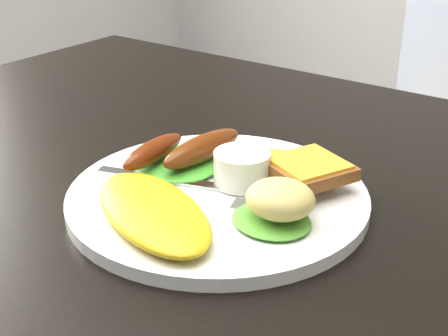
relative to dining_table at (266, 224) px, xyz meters
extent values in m
cube|color=black|center=(0.00, 0.00, 0.00)|extent=(1.20, 0.80, 0.04)
cube|color=tan|center=(-0.10, 0.91, -0.28)|extent=(0.41, 0.41, 0.04)
cylinder|color=white|center=(-0.04, -0.02, 0.03)|extent=(0.28, 0.28, 0.01)
ellipsoid|color=#338F22|center=(-0.10, 0.00, 0.04)|extent=(0.11, 0.10, 0.01)
ellipsoid|color=#508C30|center=(0.03, -0.04, 0.04)|extent=(0.08, 0.08, 0.01)
ellipsoid|color=gold|center=(-0.05, -0.10, 0.04)|extent=(0.18, 0.14, 0.02)
ellipsoid|color=maroon|center=(-0.12, -0.02, 0.05)|extent=(0.03, 0.09, 0.02)
ellipsoid|color=#602206|center=(-0.08, 0.01, 0.05)|extent=(0.03, 0.11, 0.03)
cylinder|color=white|center=(-0.03, 0.00, 0.05)|extent=(0.06, 0.06, 0.03)
cube|color=#93611B|center=(0.00, 0.05, 0.04)|extent=(0.08, 0.08, 0.01)
cube|color=brown|center=(0.02, 0.03, 0.05)|extent=(0.09, 0.09, 0.01)
ellipsoid|color=beige|center=(0.04, -0.04, 0.06)|extent=(0.07, 0.07, 0.03)
cube|color=#ADAFB7|center=(-0.09, -0.03, 0.03)|extent=(0.15, 0.06, 0.00)
camera|label=1|loc=(0.27, -0.43, 0.30)|focal=50.00mm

